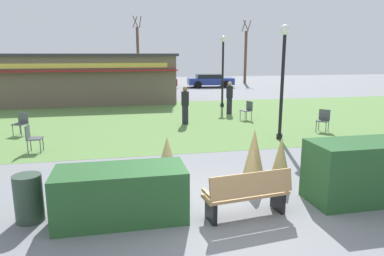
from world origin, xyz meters
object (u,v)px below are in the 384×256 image
at_px(trash_bin, 29,198).
at_px(tree_right_bg, 246,56).
at_px(tree_left_bg, 138,54).
at_px(park_bench, 248,194).
at_px(parked_car_east_slot, 210,80).
at_px(lamppost_mid, 283,69).
at_px(cafe_chair_center, 323,119).
at_px(person_strolling, 185,105).
at_px(lamppost_far, 223,63).
at_px(cafe_chair_east, 32,136).
at_px(cafe_chair_north, 21,122).
at_px(parked_car_center_slot, 153,81).
at_px(person_standing, 229,98).
at_px(parked_car_west_slot, 91,82).
at_px(food_kiosk, 86,78).
at_px(cafe_chair_west, 248,109).

height_order(trash_bin, tree_right_bg, tree_right_bg).
bearing_deg(tree_left_bg, park_bench, -89.36).
bearing_deg(park_bench, parked_car_east_slot, 77.03).
distance_m(lamppost_mid, tree_left_bg, 25.72).
bearing_deg(cafe_chair_center, lamppost_mid, -159.50).
relative_size(person_strolling, tree_right_bg, 0.26).
bearing_deg(lamppost_far, parked_car_east_slot, 78.84).
height_order(cafe_chair_east, tree_right_bg, tree_right_bg).
relative_size(park_bench, cafe_chair_north, 1.97).
relative_size(trash_bin, person_strolling, 0.54).
relative_size(lamppost_far, cafe_chair_north, 4.61).
height_order(parked_car_center_slot, tree_left_bg, tree_left_bg).
xyz_separation_m(cafe_chair_north, tree_left_bg, (5.77, 22.78, 2.49)).
relative_size(cafe_chair_north, person_standing, 0.53).
relative_size(park_bench, parked_car_center_slot, 0.41).
relative_size(park_bench, person_standing, 1.04).
relative_size(cafe_chair_north, person_strolling, 0.53).
bearing_deg(trash_bin, parked_car_east_slot, 68.22).
distance_m(person_strolling, parked_car_west_slot, 17.43).
relative_size(park_bench, lamppost_far, 0.43).
xyz_separation_m(lamppost_far, food_kiosk, (-7.99, 3.56, -1.03)).
relative_size(lamppost_far, trash_bin, 4.49).
relative_size(lamppost_mid, parked_car_center_slot, 0.95).
xyz_separation_m(lamppost_far, tree_right_bg, (7.00, 15.33, 0.24)).
relative_size(park_bench, parked_car_west_slot, 0.41).
height_order(food_kiosk, cafe_chair_center, food_kiosk).
distance_m(lamppost_mid, cafe_chair_north, 10.10).
bearing_deg(tree_left_bg, lamppost_mid, -81.61).
relative_size(park_bench, lamppost_mid, 0.43).
relative_size(cafe_chair_north, parked_car_center_slot, 0.21).
height_order(park_bench, cafe_chair_east, park_bench).
distance_m(park_bench, lamppost_far, 14.50).
bearing_deg(trash_bin, parked_car_center_slot, 79.38).
bearing_deg(person_strolling, parked_car_east_slot, 127.29).
distance_m(parked_car_east_slot, tree_left_bg, 8.60).
relative_size(cafe_chair_east, person_standing, 0.53).
bearing_deg(cafe_chair_east, tree_right_bg, 56.20).
xyz_separation_m(cafe_chair_north, parked_car_center_slot, (6.74, 17.43, 0.12)).
relative_size(cafe_chair_east, cafe_chair_north, 1.00).
xyz_separation_m(food_kiosk, parked_car_west_slot, (-0.35, 8.39, -0.91)).
xyz_separation_m(trash_bin, person_strolling, (4.59, 8.52, 0.40)).
bearing_deg(trash_bin, tree_left_bg, 83.00).
distance_m(cafe_chair_west, tree_left_bg, 22.05).
xyz_separation_m(lamppost_mid, parked_car_east_slot, (2.55, 20.09, -1.94)).
distance_m(park_bench, cafe_chair_north, 10.40).
height_order(cafe_chair_east, cafe_chair_north, same).
distance_m(cafe_chair_north, person_strolling, 6.67).
xyz_separation_m(lamppost_mid, lamppost_far, (0.19, 8.13, 0.00)).
distance_m(park_bench, trash_bin, 4.15).
relative_size(cafe_chair_west, parked_car_center_slot, 0.21).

